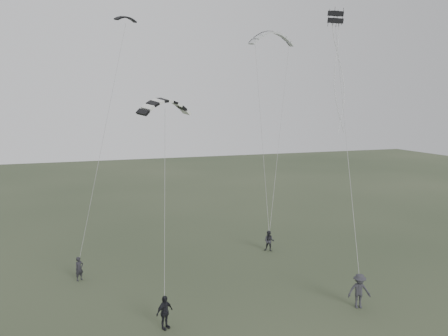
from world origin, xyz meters
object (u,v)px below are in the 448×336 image
object	(u,v)px
flyer_left	(79,269)
kite_box	(336,17)
kite_striped	(165,100)
kite_dark_small	(126,17)
kite_pale_large	(272,32)
flyer_center	(165,312)
flyer_right	(269,241)
flyer_far	(359,291)

from	to	relation	value
flyer_left	kite_box	bearing A→B (deg)	-44.37
flyer_left	kite_striped	world-z (taller)	kite_striped
kite_dark_small	kite_pale_large	xyz separation A→B (m)	(13.11, 4.32, 0.32)
flyer_center	kite_box	world-z (taller)	kite_box
kite_dark_small	kite_striped	size ratio (longest dim) A/B	0.47
flyer_right	kite_pale_large	distance (m)	18.11
flyer_center	kite_pale_large	world-z (taller)	kite_pale_large
flyer_left	flyer_far	size ratio (longest dim) A/B	0.79
flyer_far	kite_box	bearing A→B (deg)	90.92
flyer_far	kite_pale_large	xyz separation A→B (m)	(2.27, 16.67, 16.50)
flyer_center	flyer_far	size ratio (longest dim) A/B	0.89
kite_dark_small	kite_pale_large	world-z (taller)	kite_pale_large
flyer_left	flyer_center	bearing A→B (deg)	-96.62
flyer_left	flyer_right	bearing A→B (deg)	-28.60
kite_striped	flyer_left	bearing A→B (deg)	120.33
flyer_left	flyer_right	world-z (taller)	flyer_right
flyer_center	kite_striped	xyz separation A→B (m)	(1.06, 4.23, 10.60)
flyer_left	flyer_far	bearing A→B (deg)	-65.33
flyer_far	kite_striped	xyz separation A→B (m)	(-9.61, 5.46, 10.48)
flyer_left	flyer_right	distance (m)	13.98
kite_pale_large	kite_striped	world-z (taller)	kite_pale_large
kite_pale_large	flyer_far	bearing A→B (deg)	-98.87
flyer_right	kite_pale_large	bearing A→B (deg)	99.73
kite_pale_large	kite_box	distance (m)	10.76
flyer_right	flyer_far	world-z (taller)	flyer_far
flyer_left	kite_striped	bearing A→B (deg)	-69.12
flyer_left	kite_pale_large	bearing A→B (deg)	-9.38
flyer_center	kite_striped	size ratio (longest dim) A/B	0.53
flyer_far	kite_pale_large	world-z (taller)	kite_pale_large
kite_dark_small	flyer_right	bearing A→B (deg)	-36.66
flyer_right	kite_striped	world-z (taller)	kite_striped
flyer_right	kite_striped	distance (m)	14.69
flyer_left	kite_pale_large	world-z (taller)	kite_pale_large
kite_dark_small	kite_striped	xyz separation A→B (m)	(1.24, -6.89, -5.70)
flyer_left	kite_box	world-z (taller)	kite_box
flyer_far	flyer_left	bearing A→B (deg)	165.06
flyer_left	flyer_far	xyz separation A→B (m)	(14.65, -9.07, 0.20)
flyer_left	flyer_far	distance (m)	17.23
flyer_center	kite_dark_small	size ratio (longest dim) A/B	1.12
flyer_far	kite_pale_large	size ratio (longest dim) A/B	0.47
flyer_far	flyer_right	bearing A→B (deg)	110.84
flyer_right	flyer_center	world-z (taller)	flyer_center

